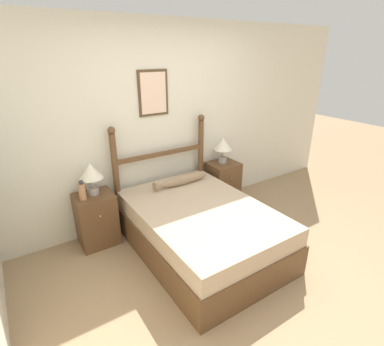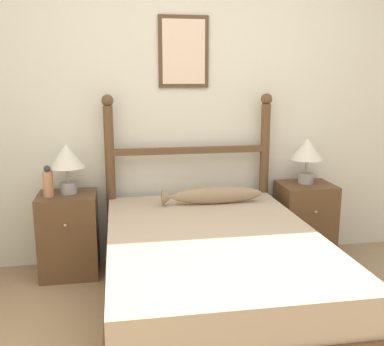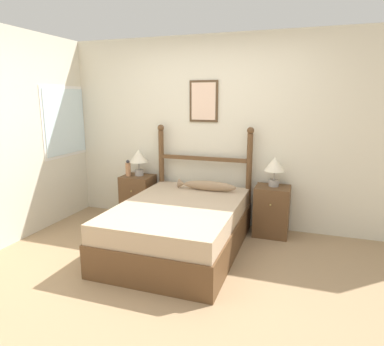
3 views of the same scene
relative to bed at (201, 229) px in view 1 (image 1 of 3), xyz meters
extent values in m
plane|color=#9E7F5B|center=(0.12, -0.68, -0.28)|extent=(16.00, 16.00, 0.00)
cube|color=beige|center=(0.12, 1.05, 1.00)|extent=(6.40, 0.06, 2.55)
cube|color=#4C3823|center=(-0.03, 1.01, 1.42)|extent=(0.39, 0.02, 0.55)
cube|color=beige|center=(-0.03, 0.99, 1.42)|extent=(0.33, 0.01, 0.49)
cube|color=brown|center=(0.00, 0.00, -0.10)|extent=(1.33, 1.91, 0.35)
cube|color=tan|center=(0.00, 0.00, 0.18)|extent=(1.29, 1.87, 0.21)
cylinder|color=brown|center=(-0.63, 0.92, 0.37)|extent=(0.07, 0.07, 1.29)
sphere|color=brown|center=(-0.63, 0.92, 1.05)|extent=(0.09, 0.09, 0.09)
cylinder|color=brown|center=(0.63, 0.92, 0.37)|extent=(0.07, 0.07, 1.29)
sphere|color=brown|center=(0.63, 0.92, 1.05)|extent=(0.09, 0.09, 0.09)
cube|color=brown|center=(0.00, 0.92, 0.65)|extent=(1.26, 0.05, 0.05)
cube|color=brown|center=(-0.96, 0.80, 0.04)|extent=(0.43, 0.38, 0.64)
sphere|color=tan|center=(-0.96, 0.60, 0.18)|extent=(0.02, 0.02, 0.02)
cube|color=brown|center=(0.96, 0.80, 0.04)|extent=(0.43, 0.38, 0.64)
sphere|color=tan|center=(0.96, 0.60, 0.18)|extent=(0.02, 0.02, 0.02)
cylinder|color=gray|center=(-0.94, 0.82, 0.41)|extent=(0.13, 0.13, 0.08)
cylinder|color=gray|center=(-0.94, 0.82, 0.51)|extent=(0.02, 0.02, 0.12)
cone|color=beige|center=(-0.94, 0.82, 0.65)|extent=(0.26, 0.26, 0.18)
cylinder|color=gray|center=(0.96, 0.83, 0.41)|extent=(0.13, 0.13, 0.08)
cylinder|color=gray|center=(0.96, 0.83, 0.51)|extent=(0.02, 0.02, 0.12)
cone|color=beige|center=(0.96, 0.83, 0.65)|extent=(0.26, 0.26, 0.18)
cylinder|color=tan|center=(-1.08, 0.75, 0.46)|extent=(0.07, 0.07, 0.19)
sphere|color=#333338|center=(-1.08, 0.75, 0.57)|extent=(0.05, 0.05, 0.05)
ellipsoid|color=#997A5B|center=(0.17, 0.64, 0.35)|extent=(0.70, 0.11, 0.13)
cone|color=#997A5B|center=(-0.21, 0.64, 0.35)|extent=(0.08, 0.12, 0.12)
camera|label=1|loc=(-1.69, -2.39, 1.91)|focal=28.00mm
camera|label=2|loc=(-0.57, -2.57, 1.24)|focal=42.00mm
camera|label=3|loc=(1.34, -3.48, 1.46)|focal=32.00mm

